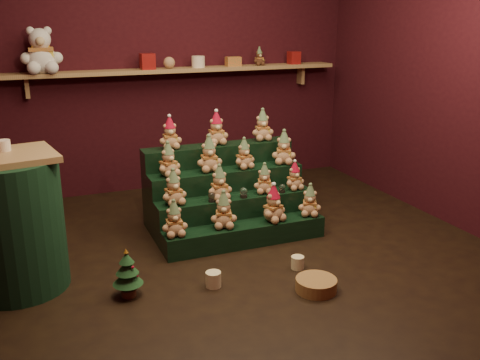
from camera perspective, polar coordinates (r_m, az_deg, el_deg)
name	(u,v)px	position (r m, az deg, el deg)	size (l,w,h in m)	color
ground	(246,253)	(4.39, 0.64, -7.78)	(4.00, 4.00, 0.00)	black
back_wall	(173,59)	(5.94, -7.13, 12.68)	(4.00, 0.10, 2.80)	black
front_wall	(446,134)	(2.28, 21.09, 4.58)	(4.00, 0.10, 2.80)	black
right_wall	(463,69)	(5.15, 22.66, 10.85)	(0.10, 4.00, 2.80)	black
back_shelf	(178,71)	(5.78, -6.63, 11.53)	(3.60, 0.26, 0.24)	#A67D53
riser_tier_front	(245,234)	(4.51, 0.58, -5.82)	(1.40, 0.22, 0.18)	black
riser_tier_midfront	(236,216)	(4.67, -0.46, -3.82)	(1.40, 0.22, 0.36)	black
riser_tier_midback	(227,198)	(4.83, -1.42, -1.96)	(1.40, 0.22, 0.54)	black
riser_tier_back	(218,182)	(5.00, -2.32, -0.21)	(1.40, 0.22, 0.72)	black
teddy_0	(174,218)	(4.24, -7.04, -4.09)	(0.21, 0.18, 0.29)	tan
teddy_1	(224,210)	(4.37, -1.76, -3.20)	(0.22, 0.19, 0.30)	tan
teddy_2	(273,203)	(4.51, 3.58, -2.51)	(0.22, 0.20, 0.31)	tan
teddy_3	(310,200)	(4.67, 7.46, -2.14)	(0.20, 0.18, 0.28)	tan
teddy_4	(173,187)	(4.40, -7.12, -0.78)	(0.21, 0.19, 0.29)	tan
teddy_5	(219,182)	(4.50, -2.21, -0.26)	(0.21, 0.19, 0.29)	tan
teddy_6	(264,179)	(4.66, 2.62, 0.16)	(0.19, 0.17, 0.26)	tan
teddy_7	(294,176)	(4.78, 5.83, 0.45)	(0.18, 0.16, 0.25)	tan
teddy_8	(168,159)	(4.56, -7.67, 2.18)	(0.21, 0.19, 0.29)	tan
teddy_9	(209,154)	(4.67, -3.32, 2.81)	(0.22, 0.20, 0.31)	tan
teddy_10	(244,154)	(4.76, 0.43, 2.84)	(0.19, 0.17, 0.27)	tan
teddy_11	(284,147)	(4.92, 4.70, 3.49)	(0.22, 0.20, 0.31)	tan
teddy_12	(170,133)	(4.76, -7.48, 4.99)	(0.20, 0.18, 0.28)	tan
teddy_13	(216,128)	(4.88, -2.53, 5.53)	(0.21, 0.19, 0.29)	tan
teddy_14	(262,125)	(5.05, 2.41, 5.88)	(0.21, 0.19, 0.29)	tan
snow_globe_a	(212,197)	(4.46, -3.02, -1.80)	(0.06, 0.06, 0.09)	black
snow_globe_b	(244,193)	(4.56, 0.40, -1.34)	(0.07, 0.07, 0.09)	black
snow_globe_c	(282,188)	(4.70, 4.52, -0.88)	(0.06, 0.06, 0.08)	black
side_table	(13,223)	(4.00, -23.04, -4.29)	(0.72, 0.68, 0.97)	#A67D53
table_ornament	(3,145)	(3.95, -23.93, 3.39)	(0.09, 0.09, 0.07)	beige
mini_christmas_tree	(127,273)	(3.77, -11.92, -9.69)	(0.21, 0.21, 0.35)	#432518
mug_left	(213,279)	(3.87, -2.86, -10.54)	(0.11, 0.11, 0.11)	beige
mug_right	(298,262)	(4.14, 6.16, -8.74)	(0.10, 0.10, 0.10)	beige
wicker_basket	(316,285)	(3.85, 8.12, -11.01)	(0.29, 0.29, 0.09)	olive
white_bear	(40,44)	(5.52, -20.53, 13.41)	(0.39, 0.35, 0.54)	white
brown_bear	(259,57)	(6.05, 2.07, 13.03)	(0.14, 0.12, 0.19)	#452417
gift_tin_red_a	(147,61)	(5.67, -9.84, 12.36)	(0.14, 0.14, 0.16)	maroon
gift_tin_cream	(198,62)	(5.81, -4.48, 12.47)	(0.14, 0.14, 0.12)	beige
gift_tin_red_b	(294,58)	(6.25, 5.77, 12.85)	(0.12, 0.12, 0.14)	maroon
shelf_plush_ball	(169,63)	(5.72, -7.56, 12.30)	(0.12, 0.12, 0.12)	tan
scarf_gift_box	(233,62)	(5.94, -0.73, 12.52)	(0.16, 0.10, 0.10)	#E75B20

